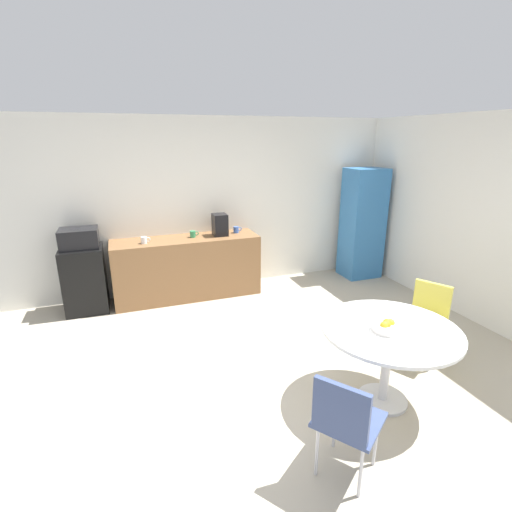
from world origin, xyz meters
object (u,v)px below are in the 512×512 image
mini_fridge (85,279)px  mug_red (236,230)px  chair_yellow (427,312)px  coffee_maker (220,225)px  microwave (79,238)px  mug_white (144,240)px  fruit_bowl (386,326)px  mug_green (193,234)px  chair_navy (345,418)px  round_table (389,341)px  locker_cabinet (362,224)px

mini_fridge → mug_red: mug_red is taller
chair_yellow → coffee_maker: (-1.60, 2.53, 0.54)m
microwave → mug_white: size_ratio=3.72×
microwave → mug_red: 2.19m
microwave → mug_red: microwave is taller
fruit_bowl → coffee_maker: coffee_maker is taller
mini_fridge → mug_green: size_ratio=6.94×
chair_navy → microwave: bearing=116.7°
round_table → locker_cabinet: bearing=59.4°
microwave → mug_white: microwave is taller
locker_cabinet → chair_navy: bearing=-125.9°
locker_cabinet → round_table: locker_cabinet is taller
chair_yellow → mug_green: mug_green is taller
mug_green → mug_red: bearing=4.0°
round_table → chair_navy: bearing=-144.0°
mini_fridge → mug_white: mug_white is taller
locker_cabinet → fruit_bowl: (-1.80, -2.94, -0.12)m
locker_cabinet → mug_white: size_ratio=14.12×
mini_fridge → mug_white: 0.96m
locker_cabinet → mug_red: (-2.16, 0.17, 0.04)m
mini_fridge → fruit_bowl: mini_fridge is taller
round_table → mug_white: 3.45m
mini_fridge → coffee_maker: size_ratio=2.80×
fruit_bowl → coffee_maker: bearing=101.7°
mini_fridge → locker_cabinet: 4.37m
mini_fridge → chair_yellow: bearing=-35.7°
chair_navy → mug_white: 3.67m
chair_yellow → round_table: bearing=-151.6°
microwave → chair_navy: size_ratio=0.58×
round_table → mug_red: (-0.44, 3.07, 0.33)m
microwave → mug_white: 0.83m
microwave → coffee_maker: coffee_maker is taller
microwave → mini_fridge: bearing=0.0°
chair_yellow → mug_red: (-1.32, 2.59, 0.43)m
chair_navy → coffee_maker: (0.10, 3.60, 0.54)m
microwave → chair_yellow: 4.36m
mini_fridge → locker_cabinet: size_ratio=0.49×
mini_fridge → microwave: microwave is taller
chair_navy → fruit_bowl: (0.74, 0.56, 0.27)m
chair_yellow → mug_white: 3.66m
mug_red → chair_yellow: bearing=-62.9°
mini_fridge → mug_green: 1.59m
microwave → mug_green: microwave is taller
round_table → coffee_maker: size_ratio=3.68×
chair_yellow → coffee_maker: 3.04m
mini_fridge → round_table: (2.63, -3.01, 0.17)m
chair_navy → mug_red: size_ratio=6.43×
mug_red → coffee_maker: coffee_maker is taller
round_table → mug_red: mug_red is taller
chair_yellow → fruit_bowl: (-0.96, -0.52, 0.27)m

